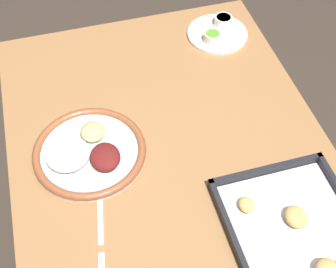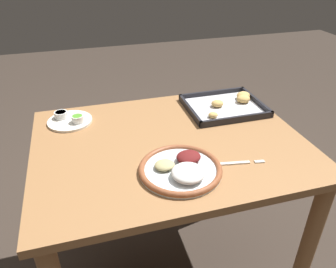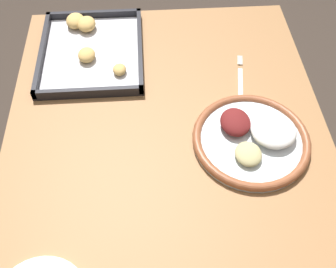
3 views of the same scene
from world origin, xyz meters
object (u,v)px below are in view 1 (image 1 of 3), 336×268
fork (100,217)px  dinner_plate (88,152)px  saucer_plate (218,32)px  baking_tray (301,237)px

fork → dinner_plate: bearing=-171.6°
fork → saucer_plate: size_ratio=1.20×
saucer_plate → baking_tray: size_ratio=0.54×
fork → saucer_plate: (-0.51, 0.45, 0.01)m
saucer_plate → baking_tray: bearing=-4.7°
saucer_plate → dinner_plate: bearing=-53.1°
dinner_plate → fork: dinner_plate is taller
dinner_plate → saucer_plate: (-0.34, 0.45, -0.00)m
saucer_plate → baking_tray: baking_tray is taller
fork → baking_tray: bearing=76.4°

